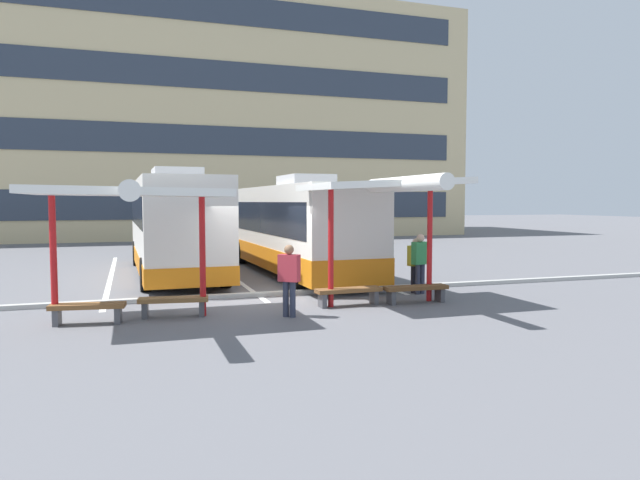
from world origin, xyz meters
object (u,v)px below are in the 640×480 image
Objects in this scene: bench_1 at (174,302)px; waiting_passenger_1 at (289,275)px; waiting_shelter_1 at (387,187)px; waiting_passenger_2 at (416,262)px; bench_3 at (416,290)px; waiting_shelter_0 at (130,195)px; coach_bus_0 at (174,226)px; waiting_passenger_0 at (420,259)px; bench_0 at (88,309)px; bench_2 at (349,292)px; coach_bus_1 at (293,229)px.

waiting_passenger_1 reaches higher than bench_1.
waiting_shelter_1 reaches higher than waiting_passenger_2.
bench_3 is 1.84m from waiting_passenger_2.
waiting_shelter_0 is at bearing -177.97° from bench_3.
coach_bus_0 is 6.20× the size of waiting_passenger_0.
bench_0 and bench_2 have the same top height.
coach_bus_0 is 9.14m from waiting_passenger_0.
waiting_passenger_1 reaches higher than bench_2.
bench_2 is 1.01× the size of waiting_passenger_0.
coach_bus_1 is 5.83m from waiting_passenger_2.
coach_bus_0 is 4.27m from coach_bus_1.
bench_1 is at bearing -168.26° from waiting_passenger_2.
waiting_shelter_1 is 2.65× the size of bench_2.
waiting_passenger_0 is (2.14, -5.65, -0.63)m from coach_bus_1.
coach_bus_1 reaches higher than waiting_shelter_1.
waiting_passenger_1 is at bearing -77.45° from coach_bus_0.
waiting_shelter_0 is 1.13× the size of waiting_shelter_1.
bench_0 is 8.87m from waiting_passenger_2.
waiting_passenger_0 reaches higher than bench_3.
bench_1 is at bearing -124.92° from coach_bus_1.
waiting_passenger_0 is at bearing 11.10° from waiting_shelter_0.
waiting_shelter_1 reaches higher than waiting_passenger_1.
waiting_shelter_0 is 3.88m from waiting_passenger_1.
bench_1 is 7.02m from waiting_passenger_0.
bench_1 is 4.29m from bench_2.
waiting_shelter_1 is 2.79m from bench_3.
bench_0 is 7.47m from waiting_shelter_1.
waiting_passenger_1 is (-2.69, -0.61, -2.02)m from waiting_shelter_1.
bench_0 is at bearing -106.64° from coach_bus_0.
waiting_passenger_0 is at bearing 23.04° from bench_2.
waiting_shelter_0 is 3.28× the size of bench_0.
waiting_shelter_0 reaches higher than bench_3.
waiting_passenger_2 is (1.71, 1.66, -2.08)m from waiting_shelter_1.
coach_bus_1 is at bearing 47.11° from bench_0.
bench_1 is at bearing -179.35° from bench_2.
coach_bus_0 is 8.45m from bench_0.
coach_bus_0 is 8.96m from waiting_passenger_2.
waiting_passenger_0 is at bearing 57.85° from bench_3.
waiting_passenger_2 is (8.70, 1.68, 0.56)m from bench_0.
coach_bus_1 is 7.21× the size of waiting_passenger_2.
waiting_passenger_2 is at bearing -44.96° from coach_bus_0.
coach_bus_0 reaches higher than bench_2.
bench_0 is at bearing -170.84° from waiting_passenger_0.
waiting_shelter_1 reaches higher than bench_2.
waiting_shelter_1 is 3.42m from waiting_passenger_1.
bench_3 is (1.80, -0.17, -0.00)m from bench_2.
bench_0 is at bearing -179.12° from bench_3.
waiting_shelter_0 is 5.74m from bench_2.
bench_0 is at bearing 172.14° from waiting_passenger_1.
coach_bus_1 is 8.40m from bench_1.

